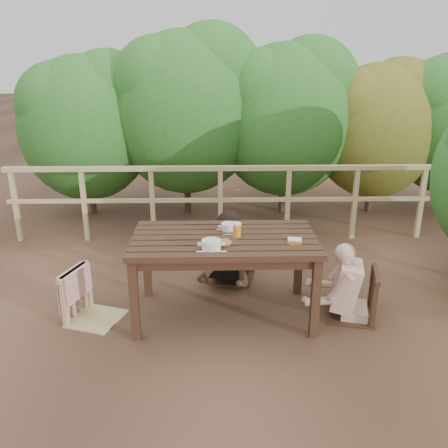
{
  "coord_description": "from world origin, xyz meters",
  "views": [
    {
      "loc": [
        -0.1,
        -4.01,
        2.33
      ],
      "look_at": [
        0.0,
        0.05,
        0.9
      ],
      "focal_mm": 37.89,
      "sensor_mm": 36.0,
      "label": 1
    }
  ],
  "objects_px": {
    "chair_far": "(232,238)",
    "soup_near": "(211,245)",
    "soup_far": "(229,227)",
    "bread_roll": "(225,243)",
    "chair_left": "(92,275)",
    "butter_tub": "(295,241)",
    "table": "(224,277)",
    "chair_right": "(355,273)",
    "beer_glass": "(237,230)",
    "tumbler": "(234,242)",
    "woman": "(232,224)",
    "diner_right": "(359,258)"
  },
  "relations": [
    {
      "from": "beer_glass",
      "to": "tumbler",
      "type": "bearing_deg",
      "value": -100.04
    },
    {
      "from": "beer_glass",
      "to": "diner_right",
      "type": "bearing_deg",
      "value": -3.75
    },
    {
      "from": "soup_near",
      "to": "diner_right",
      "type": "bearing_deg",
      "value": 8.84
    },
    {
      "from": "chair_right",
      "to": "soup_far",
      "type": "relative_size",
      "value": 3.73
    },
    {
      "from": "diner_right",
      "to": "beer_glass",
      "type": "relative_size",
      "value": 8.06
    },
    {
      "from": "bread_roll",
      "to": "chair_left",
      "type": "bearing_deg",
      "value": 174.3
    },
    {
      "from": "chair_left",
      "to": "chair_right",
      "type": "relative_size",
      "value": 1.01
    },
    {
      "from": "chair_far",
      "to": "beer_glass",
      "type": "distance_m",
      "value": 0.86
    },
    {
      "from": "chair_left",
      "to": "table",
      "type": "bearing_deg",
      "value": -67.37
    },
    {
      "from": "bread_roll",
      "to": "tumbler",
      "type": "height_order",
      "value": "bread_roll"
    },
    {
      "from": "tumbler",
      "to": "diner_right",
      "type": "bearing_deg",
      "value": 5.45
    },
    {
      "from": "soup_far",
      "to": "bread_roll",
      "type": "relative_size",
      "value": 1.92
    },
    {
      "from": "chair_far",
      "to": "bread_roll",
      "type": "bearing_deg",
      "value": -83.91
    },
    {
      "from": "diner_right",
      "to": "soup_far",
      "type": "relative_size",
      "value": 4.92
    },
    {
      "from": "bread_roll",
      "to": "chair_right",
      "type": "bearing_deg",
      "value": 6.21
    },
    {
      "from": "chair_far",
      "to": "bread_roll",
      "type": "distance_m",
      "value": 1.05
    },
    {
      "from": "bread_roll",
      "to": "tumbler",
      "type": "relative_size",
      "value": 1.76
    },
    {
      "from": "chair_right",
      "to": "bread_roll",
      "type": "relative_size",
      "value": 7.16
    },
    {
      "from": "chair_left",
      "to": "woman",
      "type": "distance_m",
      "value": 1.59
    },
    {
      "from": "woman",
      "to": "diner_right",
      "type": "height_order",
      "value": "woman"
    },
    {
      "from": "chair_right",
      "to": "tumbler",
      "type": "bearing_deg",
      "value": -70.35
    },
    {
      "from": "chair_far",
      "to": "diner_right",
      "type": "relative_size",
      "value": 0.8
    },
    {
      "from": "woman",
      "to": "diner_right",
      "type": "relative_size",
      "value": 1.05
    },
    {
      "from": "diner_right",
      "to": "soup_near",
      "type": "xyz_separation_m",
      "value": [
        -1.35,
        -0.21,
        0.23
      ]
    },
    {
      "from": "chair_left",
      "to": "butter_tub",
      "type": "height_order",
      "value": "chair_left"
    },
    {
      "from": "table",
      "to": "chair_right",
      "type": "height_order",
      "value": "chair_right"
    },
    {
      "from": "soup_near",
      "to": "soup_far",
      "type": "distance_m",
      "value": 0.49
    },
    {
      "from": "chair_right",
      "to": "soup_near",
      "type": "distance_m",
      "value": 1.39
    },
    {
      "from": "chair_right",
      "to": "tumbler",
      "type": "xyz_separation_m",
      "value": [
        -1.13,
        -0.11,
        0.36
      ]
    },
    {
      "from": "woman",
      "to": "butter_tub",
      "type": "bearing_deg",
      "value": 130.22
    },
    {
      "from": "woman",
      "to": "chair_far",
      "type": "bearing_deg",
      "value": 102.11
    },
    {
      "from": "chair_far",
      "to": "soup_far",
      "type": "relative_size",
      "value": 3.94
    },
    {
      "from": "chair_right",
      "to": "diner_right",
      "type": "xyz_separation_m",
      "value": [
        0.03,
        0.0,
        0.15
      ]
    },
    {
      "from": "table",
      "to": "chair_right",
      "type": "relative_size",
      "value": 1.86
    },
    {
      "from": "woman",
      "to": "tumbler",
      "type": "relative_size",
      "value": 17.45
    },
    {
      "from": "chair_far",
      "to": "soup_near",
      "type": "relative_size",
      "value": 3.39
    },
    {
      "from": "chair_left",
      "to": "soup_far",
      "type": "relative_size",
      "value": 3.78
    },
    {
      "from": "butter_tub",
      "to": "soup_far",
      "type": "bearing_deg",
      "value": 159.04
    },
    {
      "from": "table",
      "to": "chair_right",
      "type": "bearing_deg",
      "value": -3.13
    },
    {
      "from": "woman",
      "to": "butter_tub",
      "type": "xyz_separation_m",
      "value": [
        0.51,
        -0.96,
        0.18
      ]
    },
    {
      "from": "diner_right",
      "to": "bread_roll",
      "type": "relative_size",
      "value": 9.46
    },
    {
      "from": "diner_right",
      "to": "butter_tub",
      "type": "bearing_deg",
      "value": 112.31
    },
    {
      "from": "chair_right",
      "to": "tumbler",
      "type": "relative_size",
      "value": 12.57
    },
    {
      "from": "butter_tub",
      "to": "beer_glass",
      "type": "bearing_deg",
      "value": 171.89
    },
    {
      "from": "chair_far",
      "to": "soup_near",
      "type": "bearing_deg",
      "value": -89.56
    },
    {
      "from": "chair_left",
      "to": "butter_tub",
      "type": "bearing_deg",
      "value": -73.48
    },
    {
      "from": "tumbler",
      "to": "chair_right",
      "type": "bearing_deg",
      "value": 5.6
    },
    {
      "from": "chair_right",
      "to": "beer_glass",
      "type": "bearing_deg",
      "value": -79.8
    },
    {
      "from": "chair_right",
      "to": "soup_far",
      "type": "distance_m",
      "value": 1.24
    },
    {
      "from": "soup_far",
      "to": "beer_glass",
      "type": "height_order",
      "value": "beer_glass"
    }
  ]
}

